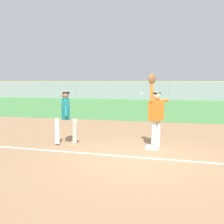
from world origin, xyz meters
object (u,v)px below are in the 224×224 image
Objects in this scene: first_base at (152,147)px; parked_car_red at (100,91)px; baseball at (141,94)px; parked_car_white at (139,92)px; parked_car_green at (181,92)px; runner at (66,114)px; fielder at (156,112)px.

parked_car_red reaches higher than first_base.
parked_car_white is at bearing 98.14° from baseball.
runner is at bearing -99.84° from parked_car_green.
baseball is 0.02× the size of parked_car_green.
parked_car_white and parked_car_green have the same top height.
parked_car_green is at bearing -1.30° from parked_car_red.
first_base is at bearing -85.81° from parked_car_white.
baseball is at bearing -14.43° from runner.
parked_car_green is at bearing 56.84° from runner.
fielder is at bearing -85.59° from parked_car_white.
fielder is 0.51× the size of parked_car_green.
first_base is 1.09m from fielder.
parked_car_red is at bearing -33.53° from fielder.
fielder is 0.50× the size of parked_car_white.
parked_car_red and parked_car_white have the same top height.
baseball is (-0.40, 0.35, 1.61)m from first_base.
runner is 24.93m from parked_car_white.
parked_car_red is 1.00× the size of parked_car_green.
parked_car_red is (-8.49, 24.61, -0.98)m from baseball.
parked_car_green is (4.88, -0.38, 0.00)m from parked_car_white.
parked_car_green is (9.87, -0.51, 0.00)m from parked_car_red.
parked_car_red is at bearing 173.76° from parked_car_white.
parked_car_green reaches higher than first_base.
baseball is at bearing 14.80° from fielder.
parked_car_red is (-6.10, 25.04, -0.32)m from runner.
first_base is 0.09× the size of parked_car_red.
fielder reaches higher than parked_car_white.
parked_car_white is at bearing 0.17° from parked_car_red.
fielder is at bearing 66.20° from first_base.
runner is 23.24× the size of baseball.
parked_car_white is 4.89m from parked_car_green.
baseball is 24.75m from parked_car_white.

